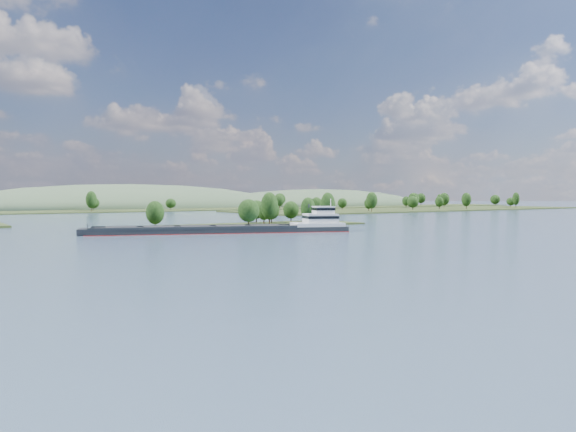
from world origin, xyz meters
TOP-DOWN VIEW (x-y plane):
  - ground at (0.00, 120.00)m, footprint 1800.00×1800.00m
  - tree_island at (5.78, 178.66)m, footprint 100.00×32.33m
  - right_bank at (232.34, 299.83)m, footprint 320.00×90.00m
  - back_shoreline at (10.48, 399.81)m, footprint 900.00×60.00m
  - hill_east at (260.00, 470.00)m, footprint 260.00×140.00m
  - hill_west at (60.00, 500.00)m, footprint 320.00×160.00m
  - cargo_barge at (-21.37, 148.88)m, footprint 85.89×40.40m

SIDE VIEW (x-z plane):
  - ground at x=0.00m, z-range 0.00..0.00m
  - hill_east at x=260.00m, z-range -18.00..18.00m
  - hill_west at x=60.00m, z-range -22.00..22.00m
  - back_shoreline at x=10.48m, z-range -7.02..8.52m
  - right_bank at x=232.34m, z-range -6.52..8.59m
  - cargo_barge at x=-21.37m, z-range -4.44..7.44m
  - tree_island at x=5.78m, z-range -3.50..10.73m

